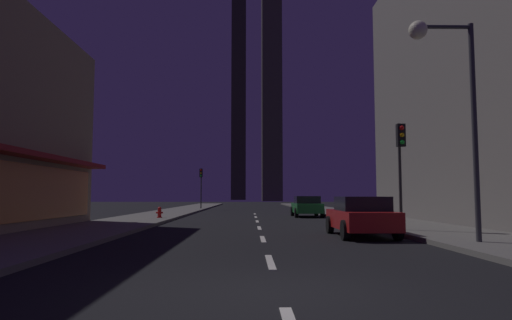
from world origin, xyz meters
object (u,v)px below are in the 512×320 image
Objects in this scene: traffic_light_near_right at (401,152)px; car_parked_far at (307,206)px; car_parked_near at (361,216)px; street_lamp_right at (445,75)px; fire_hydrant_far_left at (160,213)px; traffic_light_far_left at (201,179)px.

car_parked_far is at bearing 97.69° from traffic_light_near_right.
traffic_light_near_right is at bearing -82.31° from car_parked_far.
car_parked_near is 3.30m from traffic_light_near_right.
car_parked_near is 1.01× the size of traffic_light_near_right.
car_parked_far is at bearing 95.50° from street_lamp_right.
fire_hydrant_far_left is (-9.50, 10.99, -0.29)m from car_parked_near.
traffic_light_far_left is at bearing 88.82° from fire_hydrant_far_left.
street_lamp_right is (10.88, -33.75, 1.87)m from traffic_light_far_left.
street_lamp_right is (-0.12, -4.40, 1.87)m from traffic_light_near_right.
traffic_light_near_right is at bearing -69.45° from traffic_light_far_left.
fire_hydrant_far_left is at bearing 128.34° from street_lamp_right.
car_parked_near is 0.64× the size of street_lamp_right.
car_parked_far is (0.00, 15.20, 0.00)m from car_parked_near.
traffic_light_far_left is at bearing 106.62° from car_parked_near.
traffic_light_near_right is at bearing 30.80° from car_parked_near.
traffic_light_far_left is (0.40, 19.49, 2.74)m from fire_hydrant_far_left.
traffic_light_near_right is (11.40, -9.86, 2.74)m from fire_hydrant_far_left.
car_parked_near is 14.53m from fire_hydrant_far_left.
fire_hydrant_far_left is at bearing -156.12° from car_parked_far.
fire_hydrant_far_left is 0.16× the size of traffic_light_far_left.
car_parked_far is 0.64× the size of street_lamp_right.
fire_hydrant_far_left is at bearing 139.14° from traffic_light_near_right.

